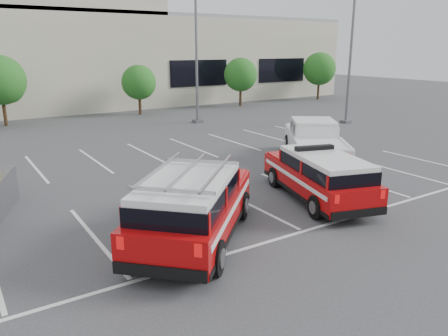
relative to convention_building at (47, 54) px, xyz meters
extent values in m
plane|color=#363638|center=(-0.18, -31.86, -4.72)|extent=(120.00, 120.00, 0.00)
cube|color=silver|center=(-0.18, -27.36, -4.71)|extent=(23.00, 15.00, 0.01)
cube|color=beige|center=(-0.18, 0.14, -0.72)|extent=(60.00, 15.00, 8.00)
cube|color=gray|center=(-0.18, 0.14, 3.43)|extent=(60.00, 15.00, 0.30)
cube|color=beige|center=(1.82, -1.36, 4.28)|extent=(14.00, 12.00, 2.00)
cylinder|color=#3F2B19|center=(-5.18, -9.86, -3.80)|extent=(0.24, 0.24, 1.84)
sphere|color=#184B14|center=(-5.18, -9.86, -1.56)|extent=(3.37, 3.37, 3.37)
sphere|color=#184B14|center=(-4.78, -9.66, -2.07)|extent=(2.24, 2.24, 2.24)
cylinder|color=#3F2B19|center=(4.82, -9.86, -3.96)|extent=(0.24, 0.24, 1.51)
sphere|color=#184B14|center=(4.82, -9.86, -2.11)|extent=(2.77, 2.77, 2.77)
sphere|color=#184B14|center=(5.22, -9.66, -2.53)|extent=(1.85, 1.85, 1.85)
cylinder|color=#3F2B19|center=(14.82, -9.86, -3.88)|extent=(0.24, 0.24, 1.67)
sphere|color=#184B14|center=(14.82, -9.86, -1.84)|extent=(3.07, 3.07, 3.07)
sphere|color=#184B14|center=(15.22, -9.66, -2.30)|extent=(2.05, 2.05, 2.05)
cylinder|color=#3F2B19|center=(24.82, -9.86, -3.80)|extent=(0.24, 0.24, 1.84)
sphere|color=#184B14|center=(24.82, -9.86, -1.56)|extent=(3.37, 3.37, 3.37)
sphere|color=#184B14|center=(25.22, -9.66, -2.07)|extent=(2.24, 2.24, 2.24)
cube|color=#59595E|center=(6.82, -15.86, -4.62)|extent=(0.60, 0.60, 0.20)
cylinder|color=#59595E|center=(6.82, -15.86, 0.28)|extent=(0.18, 0.18, 10.00)
cube|color=#59595E|center=(15.82, -21.86, -4.62)|extent=(0.60, 0.60, 0.20)
cylinder|color=#59595E|center=(15.82, -21.86, 0.28)|extent=(0.18, 0.18, 10.00)
cube|color=#A20709|center=(2.23, -32.78, -3.97)|extent=(3.44, 5.75, 0.83)
cube|color=black|center=(2.09, -33.25, -3.34)|extent=(2.84, 4.19, 0.43)
cube|color=silver|center=(2.09, -33.25, -3.05)|extent=(2.78, 4.11, 0.16)
cube|color=black|center=(2.34, -32.44, -2.89)|extent=(1.47, 0.68, 0.15)
cube|color=silver|center=(5.89, -28.86, -3.88)|extent=(5.47, 6.49, 0.92)
cube|color=black|center=(6.22, -28.38, -3.18)|extent=(2.96, 3.01, 0.48)
cube|color=silver|center=(6.22, -28.38, -2.85)|extent=(2.89, 2.95, 0.18)
cube|color=#A20709|center=(-3.19, -33.44, -3.86)|extent=(5.64, 5.65, 0.94)
cube|color=black|center=(-3.58, -33.84, -3.14)|extent=(4.24, 4.25, 0.49)
cube|color=silver|center=(-3.58, -33.84, -2.81)|extent=(4.15, 4.16, 0.18)
cube|color=#A5A5A8|center=(-3.58, -33.84, -2.49)|extent=(4.01, 4.02, 0.07)
camera|label=1|loc=(-8.72, -43.59, 0.61)|focal=35.00mm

